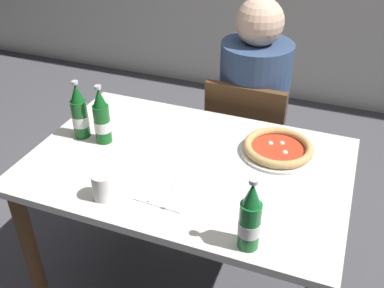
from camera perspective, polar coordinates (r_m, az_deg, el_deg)
The scene contains 9 objects.
dining_table_main at distance 1.76m, azimuth -0.59°, elevation -5.31°, with size 1.20×0.80×0.75m.
chair_behind_table at distance 2.30m, azimuth 7.05°, elevation 0.07°, with size 0.41×0.41×0.85m.
diner_seated at distance 2.29m, azimuth 7.58°, elevation 2.84°, with size 0.34×0.34×1.21m.
pizza_margherita_near at distance 1.76m, azimuth 10.93°, elevation -0.57°, with size 0.29×0.29×0.04m.
beer_bottle_left at distance 1.79m, azimuth -11.44°, elevation 3.18°, with size 0.07×0.07×0.25m.
beer_bottle_center at distance 1.30m, azimuth 7.40°, elevation -9.50°, with size 0.07×0.07×0.25m.
beer_bottle_right at distance 1.85m, azimuth -14.14°, elevation 3.78°, with size 0.07×0.07×0.25m.
napkin_with_cutlery at distance 1.56m, azimuth -3.18°, elevation -5.86°, with size 0.19×0.19×0.01m.
paper_cup at distance 1.53m, azimuth -11.29°, elevation -5.30°, with size 0.07×0.07×0.10m, color white.
Camera 1 is at (0.51, -1.28, 1.73)m, focal length 41.81 mm.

